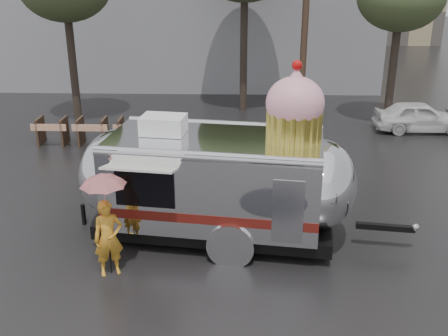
{
  "coord_description": "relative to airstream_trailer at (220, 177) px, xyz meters",
  "views": [
    {
      "loc": [
        -0.14,
        -8.28,
        6.32
      ],
      "look_at": [
        -0.5,
        3.2,
        1.79
      ],
      "focal_mm": 42.0,
      "sensor_mm": 36.0,
      "label": 1
    }
  ],
  "objects": [
    {
      "name": "ground",
      "position": [
        0.6,
        -3.18,
        -1.57
      ],
      "size": [
        120.0,
        120.0,
        0.0
      ],
      "primitive_type": "plane",
      "color": "black",
      "rests_on": "ground"
    },
    {
      "name": "utility_pole",
      "position": [
        3.1,
        10.82,
        3.05
      ],
      "size": [
        1.6,
        0.28,
        9.0
      ],
      "color": "#473323",
      "rests_on": "ground"
    },
    {
      "name": "barricade_row",
      "position": [
        -4.95,
        6.78,
        -1.04
      ],
      "size": [
        4.3,
        0.8,
        1.0
      ],
      "color": "#473323",
      "rests_on": "ground"
    },
    {
      "name": "airstream_trailer",
      "position": [
        0.0,
        0.0,
        0.0
      ],
      "size": [
        8.24,
        3.46,
        4.46
      ],
      "rotation": [
        0.0,
        0.0,
        -0.13
      ],
      "color": "silver",
      "rests_on": "ground"
    },
    {
      "name": "person_left",
      "position": [
        -2.3,
        -1.77,
        -0.71
      ],
      "size": [
        0.73,
        0.62,
        1.71
      ],
      "primitive_type": "imported",
      "rotation": [
        0.0,
        0.0,
        0.41
      ],
      "color": "gold",
      "rests_on": "ground"
    },
    {
      "name": "umbrella_pink",
      "position": [
        -2.3,
        -1.77,
        0.38
      ],
      "size": [
        1.16,
        1.16,
        2.34
      ],
      "color": "pink",
      "rests_on": "ground"
    }
  ]
}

